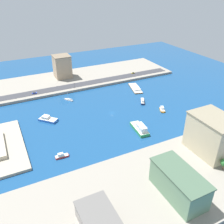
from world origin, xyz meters
name	(u,v)px	position (x,y,z in m)	size (l,w,h in m)	color
ground_plane	(112,113)	(0.00, 0.00, 0.00)	(440.00, 440.00, 0.00)	navy
quay_west	(180,178)	(-96.78, 0.00, 1.34)	(70.00, 240.00, 2.68)	gray
quay_east	(78,78)	(96.78, 0.00, 1.34)	(70.00, 240.00, 2.68)	gray
road_strip	(84,84)	(73.99, 0.00, 2.76)	(12.97, 228.00, 0.15)	#38383D
water_taxi_orange	(162,109)	(-17.07, -45.60, 1.29)	(10.40, 7.73, 3.51)	orange
patrol_launch_navy	(142,101)	(6.59, -38.19, 1.34)	(14.37, 9.92, 3.67)	#1E284C
catamaran_blue	(48,119)	(13.18, 57.95, 1.54)	(17.32, 16.82, 4.48)	blue
ferry_green_doubledeck	(140,128)	(-37.67, -7.29, 2.49)	(24.59, 10.48, 6.92)	#2D8C4C
tugboat_red	(62,156)	(-41.94, 61.08, 1.23)	(3.88, 10.44, 3.54)	red
sailboat_small_white	(69,100)	(44.23, 28.88, 0.96)	(9.73, 7.77, 9.86)	white
barge_flat_brown	(135,88)	(39.13, -49.46, 0.99)	(31.32, 16.88, 2.60)	brown
office_block_beige	(212,135)	(-85.31, -35.58, 16.65)	(32.23, 23.93, 27.86)	#C6B793
terminal_long_green	(179,183)	(-106.93, 11.15, 11.05)	(35.49, 16.83, 16.67)	slate
carpark_squat_concrete	(99,222)	(-107.09, 60.43, 7.74)	(26.33, 16.98, 10.04)	gray
apartment_midrise_tan	(62,66)	(106.80, 16.12, 16.44)	(19.69, 20.24, 27.44)	tan
hatchback_blue	(34,93)	(71.29, 58.55, 3.56)	(2.19, 5.18, 1.47)	black
taxi_yellow_cab	(133,73)	(78.30, -69.43, 3.58)	(2.08, 4.32, 1.51)	black
traffic_light_waterfront	(74,85)	(66.43, 14.94, 7.03)	(0.36, 0.36, 6.50)	black
park_tree_cluster	(224,157)	(-99.58, -33.81, 8.20)	(13.87, 14.49, 8.43)	brown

